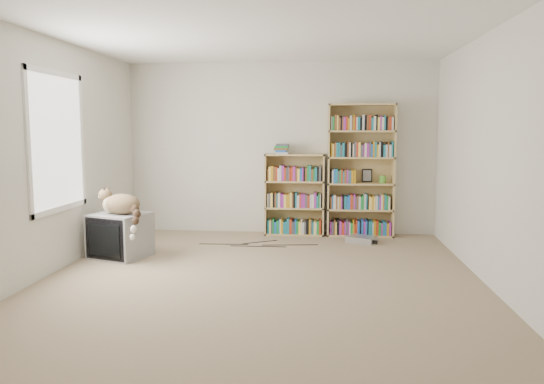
# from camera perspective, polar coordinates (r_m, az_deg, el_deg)

# --- Properties ---
(floor) EXTENTS (4.50, 5.00, 0.01)m
(floor) POSITION_cam_1_polar(r_m,az_deg,el_deg) (5.55, -1.15, -9.28)
(floor) COLOR tan
(floor) RESTS_ON ground
(wall_back) EXTENTS (4.50, 0.02, 2.50)m
(wall_back) POSITION_cam_1_polar(r_m,az_deg,el_deg) (7.83, 0.93, 4.69)
(wall_back) COLOR beige
(wall_back) RESTS_ON floor
(wall_front) EXTENTS (4.50, 0.02, 2.50)m
(wall_front) POSITION_cam_1_polar(r_m,az_deg,el_deg) (2.88, -6.90, 1.03)
(wall_front) COLOR beige
(wall_front) RESTS_ON floor
(wall_left) EXTENTS (0.02, 5.00, 2.50)m
(wall_left) POSITION_cam_1_polar(r_m,az_deg,el_deg) (6.03, -22.98, 3.53)
(wall_left) COLOR beige
(wall_left) RESTS_ON floor
(wall_right) EXTENTS (0.02, 5.00, 2.50)m
(wall_right) POSITION_cam_1_polar(r_m,az_deg,el_deg) (5.55, 22.59, 3.32)
(wall_right) COLOR beige
(wall_right) RESTS_ON floor
(ceiling) EXTENTS (4.50, 5.00, 0.02)m
(ceiling) POSITION_cam_1_polar(r_m,az_deg,el_deg) (5.42, -1.21, 17.03)
(ceiling) COLOR white
(ceiling) RESTS_ON wall_back
(window) EXTENTS (0.02, 1.22, 1.52)m
(window) POSITION_cam_1_polar(r_m,az_deg,el_deg) (6.20, -22.07, 5.04)
(window) COLOR white
(window) RESTS_ON wall_left
(crt_tv) EXTENTS (0.75, 0.72, 0.53)m
(crt_tv) POSITION_cam_1_polar(r_m,az_deg,el_deg) (6.66, -15.97, -4.50)
(crt_tv) COLOR gray
(crt_tv) RESTS_ON floor
(cat) EXTENTS (0.64, 0.57, 0.54)m
(cat) POSITION_cam_1_polar(r_m,az_deg,el_deg) (6.49, -15.68, -1.59)
(cat) COLOR #362816
(cat) RESTS_ON crt_tv
(bookcase_tall) EXTENTS (0.94, 0.30, 1.89)m
(bookcase_tall) POSITION_cam_1_polar(r_m,az_deg,el_deg) (7.71, 9.51, 1.92)
(bookcase_tall) COLOR tan
(bookcase_tall) RESTS_ON floor
(bookcase_short) EXTENTS (0.86, 0.30, 1.18)m
(bookcase_short) POSITION_cam_1_polar(r_m,az_deg,el_deg) (7.73, 2.45, -0.63)
(bookcase_short) COLOR tan
(bookcase_short) RESTS_ON floor
(book_stack) EXTENTS (0.21, 0.27, 0.14)m
(book_stack) POSITION_cam_1_polar(r_m,az_deg,el_deg) (7.63, 1.03, 4.66)
(book_stack) COLOR #AE2F17
(book_stack) RESTS_ON bookcase_short
(green_mug) EXTENTS (0.10, 0.10, 0.11)m
(green_mug) POSITION_cam_1_polar(r_m,az_deg,el_deg) (7.72, 11.81, 1.35)
(green_mug) COLOR #4C982B
(green_mug) RESTS_ON bookcase_tall
(framed_print) EXTENTS (0.14, 0.05, 0.19)m
(framed_print) POSITION_cam_1_polar(r_m,az_deg,el_deg) (7.80, 10.18, 1.76)
(framed_print) COLOR black
(framed_print) RESTS_ON bookcase_tall
(dvd_player) EXTENTS (0.44, 0.39, 0.08)m
(dvd_player) POSITION_cam_1_polar(r_m,az_deg,el_deg) (7.34, 9.61, -5.04)
(dvd_player) COLOR #A9A9AD
(dvd_player) RESTS_ON floor
(wall_outlet) EXTENTS (0.01, 0.08, 0.13)m
(wall_outlet) POSITION_cam_1_polar(r_m,az_deg,el_deg) (7.13, -18.29, -3.38)
(wall_outlet) COLOR silver
(wall_outlet) RESTS_ON wall_left
(floor_cables) EXTENTS (1.20, 0.70, 0.01)m
(floor_cables) POSITION_cam_1_polar(r_m,az_deg,el_deg) (7.09, -1.25, -5.70)
(floor_cables) COLOR black
(floor_cables) RESTS_ON floor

